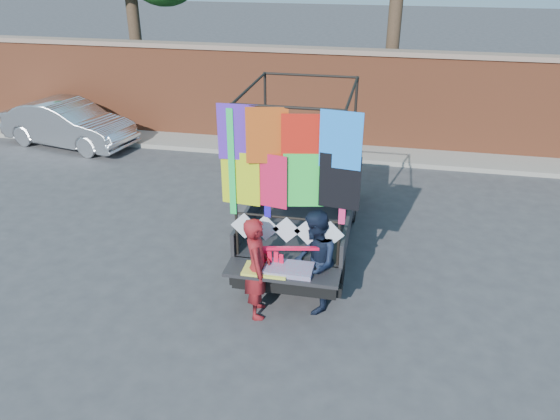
% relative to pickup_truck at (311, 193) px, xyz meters
% --- Properties ---
extents(ground, '(90.00, 90.00, 0.00)m').
position_rel_pickup_truck_xyz_m(ground, '(0.24, -1.98, -0.79)').
color(ground, '#38383A').
rests_on(ground, ground).
extents(brick_wall, '(30.00, 0.45, 2.61)m').
position_rel_pickup_truck_xyz_m(brick_wall, '(0.24, 5.02, 0.54)').
color(brick_wall, '#984A2C').
rests_on(brick_wall, ground).
extents(curb, '(30.00, 1.20, 0.12)m').
position_rel_pickup_truck_xyz_m(curb, '(0.24, 4.32, -0.73)').
color(curb, gray).
rests_on(curb, ground).
extents(pickup_truck, '(1.98, 4.96, 3.12)m').
position_rel_pickup_truck_xyz_m(pickup_truck, '(0.00, 0.00, 0.00)').
color(pickup_truck, black).
rests_on(pickup_truck, ground).
extents(sedan, '(3.94, 2.06, 1.24)m').
position_rel_pickup_truck_xyz_m(sedan, '(-7.21, 3.55, -0.17)').
color(sedan, silver).
rests_on(sedan, ground).
extents(woman, '(0.52, 0.66, 1.60)m').
position_rel_pickup_truck_xyz_m(woman, '(-0.37, -2.79, 0.01)').
color(woman, maroon).
rests_on(woman, ground).
extents(man, '(0.77, 0.90, 1.62)m').
position_rel_pickup_truck_xyz_m(man, '(0.44, -2.49, 0.02)').
color(man, black).
rests_on(man, ground).
extents(streamer_bundle, '(1.00, 0.25, 0.69)m').
position_rel_pickup_truck_xyz_m(streamer_bundle, '(-0.08, -2.65, 0.10)').
color(streamer_bundle, '#FF0D36').
rests_on(streamer_bundle, ground).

